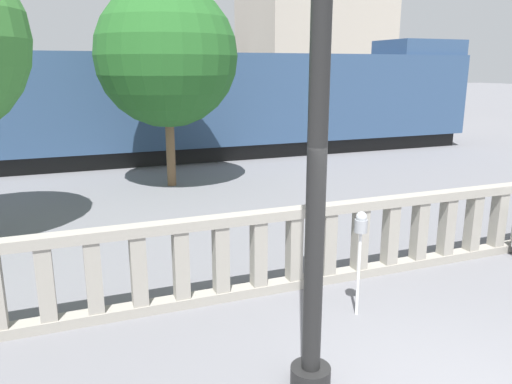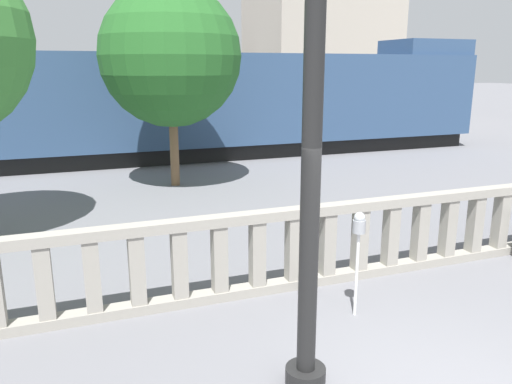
{
  "view_description": "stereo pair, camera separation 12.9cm",
  "coord_description": "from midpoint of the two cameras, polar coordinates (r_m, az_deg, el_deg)",
  "views": [
    {
      "loc": [
        -3.33,
        -3.0,
        3.22
      ],
      "look_at": [
        -0.5,
        4.24,
        1.26
      ],
      "focal_mm": 35.0,
      "sensor_mm": 36.0,
      "label": 1
    },
    {
      "loc": [
        -3.2,
        -3.05,
        3.22
      ],
      "look_at": [
        -0.5,
        4.24,
        1.26
      ],
      "focal_mm": 35.0,
      "sensor_mm": 36.0,
      "label": 2
    }
  ],
  "objects": [
    {
      "name": "train_near",
      "position": [
        18.23,
        -4.85,
        10.02
      ],
      "size": [
        21.58,
        2.63,
        4.28
      ],
      "color": "black",
      "rests_on": "ground"
    },
    {
      "name": "train_far",
      "position": [
        32.42,
        -4.62,
        11.52
      ],
      "size": [
        22.28,
        3.15,
        3.98
      ],
      "color": "black",
      "rests_on": "ground"
    },
    {
      "name": "balustrade",
      "position": [
        7.53,
        6.74,
        -6.18
      ],
      "size": [
        15.22,
        0.24,
        1.24
      ],
      "color": "gray",
      "rests_on": "ground"
    },
    {
      "name": "building_block",
      "position": [
        36.33,
        7.4,
        17.25
      ],
      "size": [
        8.91,
        7.37,
        10.57
      ],
      "color": "#ADA393",
      "rests_on": "ground"
    },
    {
      "name": "tree_right",
      "position": [
        13.81,
        -9.47,
        15.08
      ],
      "size": [
        3.75,
        3.75,
        5.38
      ],
      "color": "brown",
      "rests_on": "ground"
    },
    {
      "name": "parking_meter",
      "position": [
        6.56,
        12.22,
        -4.65
      ],
      "size": [
        0.17,
        0.17,
        1.43
      ],
      "color": "silver",
      "rests_on": "ground"
    },
    {
      "name": "lamppost",
      "position": [
        4.59,
        7.48,
        14.75
      ],
      "size": [
        0.42,
        0.42,
        6.78
      ],
      "color": "black",
      "rests_on": "ground"
    }
  ]
}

